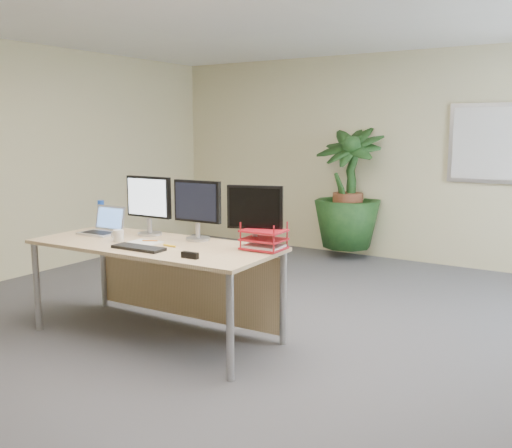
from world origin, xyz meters
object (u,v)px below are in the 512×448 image
Objects in this scene: floor_plant at (348,203)px; monitor_left at (149,202)px; monitor_right at (197,206)px; laptop at (104,227)px; desk at (164,261)px.

floor_plant reaches higher than monitor_left.
laptop is at bearing -167.10° from monitor_right.
laptop is at bearing -178.72° from desk.
monitor_left reaches higher than monitor_right.
monitor_left is at bearing 153.11° from desk.
laptop is (-0.69, -0.02, 0.23)m from desk.
desk is 1.41× the size of floor_plant.
laptop reaches higher than desk.
floor_plant is at bearing 82.68° from monitor_left.
monitor_right reaches higher than desk.
laptop is at bearing -103.37° from floor_plant.
monitor_right is (0.07, -3.29, 0.34)m from floor_plant.
desk is at bearing 1.28° from laptop.
monitor_right is (0.21, 0.19, 0.46)m from desk.
monitor_right is at bearing 12.90° from laptop.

